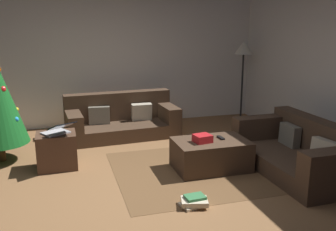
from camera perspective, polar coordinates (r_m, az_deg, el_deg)
name	(u,v)px	position (r m, az deg, el deg)	size (l,w,h in m)	color
ground_plane	(135,189)	(4.60, -5.00, -11.06)	(6.40, 6.40, 0.00)	brown
rear_partition	(101,57)	(7.31, -10.24, 8.72)	(6.40, 0.12, 2.60)	silver
couch_left	(121,120)	(6.63, -7.16, -0.67)	(1.95, 0.98, 0.74)	#473323
couch_right	(301,152)	(5.31, 19.63, -5.26)	(0.98, 1.84, 0.68)	#473323
ottoman	(211,155)	(5.13, 6.56, -5.94)	(0.99, 0.65, 0.41)	#473323
gift_box	(202,138)	(4.97, 5.29, -3.50)	(0.22, 0.20, 0.10)	red
tv_remote	(221,138)	(5.16, 8.06, -3.38)	(0.05, 0.16, 0.02)	black
side_table	(57,151)	(5.34, -16.59, -5.15)	(0.52, 0.44, 0.49)	#4C3323
laptop	(58,130)	(5.20, -16.45, -2.16)	(0.49, 0.53, 0.20)	silver
book_stack	(194,202)	(4.18, 4.02, -12.98)	(0.33, 0.29, 0.11)	beige
corner_lamp	(244,54)	(7.54, 11.46, 9.19)	(0.36, 0.36, 1.59)	black
area_rug	(210,168)	(5.20, 6.50, -8.01)	(2.60, 2.00, 0.01)	brown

